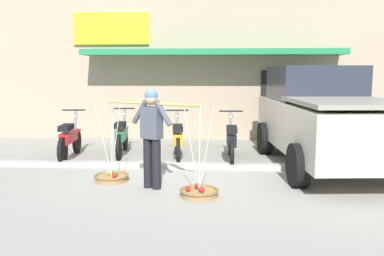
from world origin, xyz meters
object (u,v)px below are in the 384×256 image
motorcycle_third_in_row (178,139)px  parked_truck (323,117)px  fruit_basket_right_side (199,192)px  motorcycle_end_of_row (231,141)px  fruit_basket_left_side (111,177)px  wooden_crate (265,143)px  motorcycle_nearest_shop (69,139)px  motorcycle_second_in_row (122,136)px  fruit_vendor (152,131)px

motorcycle_third_in_row → parked_truck: 3.19m
motorcycle_third_in_row → parked_truck: (3.10, -0.48, 0.58)m
fruit_basket_right_side → motorcycle_end_of_row: (0.59, 2.68, 0.38)m
fruit_basket_left_side → wooden_crate: (3.14, 3.31, 0.08)m
motorcycle_nearest_shop → motorcycle_second_in_row: same height
fruit_vendor → motorcycle_third_in_row: bearing=85.2°
fruit_basket_left_side → motorcycle_third_in_row: 2.25m
fruit_basket_left_side → motorcycle_second_in_row: size_ratio=0.80×
motorcycle_nearest_shop → fruit_basket_left_side: bearing=-52.4°
fruit_basket_left_side → parked_truck: 4.49m
fruit_basket_left_side → motorcycle_end_of_row: fruit_basket_left_side is taller
parked_truck → motorcycle_third_in_row: bearing=171.3°
fruit_basket_right_side → motorcycle_second_in_row: 3.79m
fruit_vendor → fruit_basket_left_side: (-0.82, 0.42, -0.90)m
motorcycle_end_of_row → motorcycle_third_in_row: bearing=173.6°
motorcycle_nearest_shop → motorcycle_end_of_row: (3.67, -0.04, 0.00)m
motorcycle_second_in_row → motorcycle_nearest_shop: bearing=-156.2°
motorcycle_nearest_shop → motorcycle_third_in_row: size_ratio=1.00×
fruit_basket_left_side → motorcycle_third_in_row: size_ratio=0.80×
fruit_vendor → fruit_basket_right_side: size_ratio=1.17×
fruit_basket_right_side → motorcycle_second_in_row: (-1.98, 3.21, 0.38)m
motorcycle_nearest_shop → wooden_crate: size_ratio=4.14×
fruit_vendor → motorcycle_end_of_row: bearing=58.0°
fruit_basket_left_side → motorcycle_second_in_row: fruit_basket_left_side is taller
motorcycle_end_of_row → motorcycle_nearest_shop: bearing=179.3°
fruit_basket_left_side → fruit_basket_right_side: size_ratio=1.00×
fruit_basket_left_side → motorcycle_nearest_shop: (-1.45, 1.88, 0.38)m
motorcycle_end_of_row → fruit_basket_right_side: bearing=-102.4°
motorcycle_nearest_shop → motorcycle_third_in_row: bearing=2.1°
fruit_basket_left_side → parked_truck: size_ratio=0.30×
fruit_basket_right_side → motorcycle_nearest_shop: fruit_basket_right_side is taller
motorcycle_second_in_row → motorcycle_end_of_row: 2.63m
fruit_vendor → wooden_crate: 4.47m
motorcycle_end_of_row → fruit_basket_left_side: bearing=-140.5°
motorcycle_end_of_row → wooden_crate: size_ratio=4.14×
motorcycle_third_in_row → motorcycle_end_of_row: (1.21, -0.14, 0.00)m
fruit_basket_right_side → motorcycle_end_of_row: size_ratio=0.80×
fruit_vendor → motorcycle_third_in_row: (0.20, 2.39, -0.53)m
fruit_basket_left_side → motorcycle_nearest_shop: fruit_basket_left_side is taller
fruit_basket_right_side → motorcycle_third_in_row: size_ratio=0.80×
fruit_basket_right_side → motorcycle_nearest_shop: 4.13m
parked_truck → motorcycle_nearest_shop: bearing=176.1°
motorcycle_nearest_shop → motorcycle_second_in_row: (1.10, 0.48, 0.00)m
motorcycle_nearest_shop → parked_truck: 5.61m
fruit_basket_right_side → motorcycle_third_in_row: (-0.62, 2.81, 0.38)m
motorcycle_second_in_row → wooden_crate: motorcycle_second_in_row is taller
motorcycle_second_in_row → motorcycle_third_in_row: size_ratio=1.00×
fruit_basket_left_side → wooden_crate: fruit_basket_left_side is taller
motorcycle_end_of_row → parked_truck: 2.01m
motorcycle_second_in_row → motorcycle_end_of_row: (2.57, -0.53, 0.00)m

